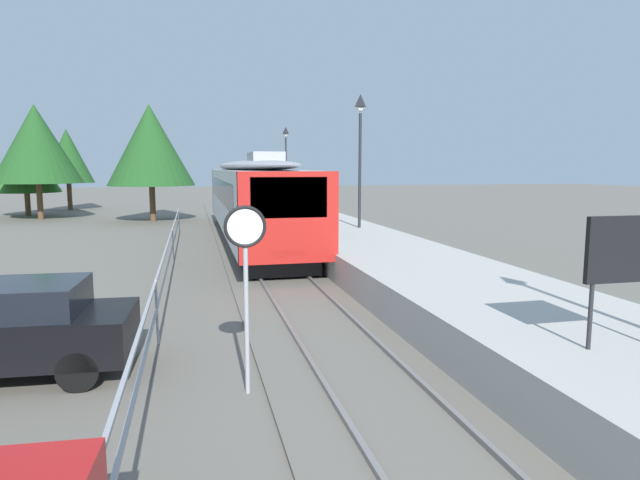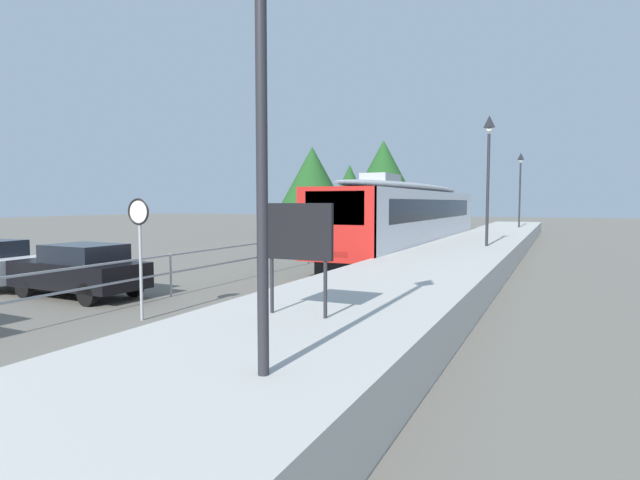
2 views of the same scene
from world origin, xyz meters
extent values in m
plane|color=#6B665B|center=(-3.00, 22.00, 0.00)|extent=(160.00, 160.00, 0.00)
cube|color=#6B665B|center=(0.00, 22.00, 0.03)|extent=(3.20, 60.00, 0.06)
cube|color=slate|center=(-0.72, 22.00, 0.10)|extent=(0.08, 60.00, 0.08)
cube|color=slate|center=(0.72, 22.00, 0.10)|extent=(0.08, 60.00, 0.08)
cube|color=silver|center=(0.00, 25.99, 1.96)|extent=(2.80, 19.53, 2.55)
cube|color=red|center=(0.00, 16.32, 1.96)|extent=(2.80, 0.24, 2.55)
cube|color=black|center=(0.00, 16.24, 2.53)|extent=(2.13, 0.08, 1.12)
cube|color=black|center=(0.00, 25.99, 2.37)|extent=(2.82, 16.40, 0.92)
ellipsoid|color=#9EA0A5|center=(0.00, 25.99, 3.42)|extent=(2.69, 18.75, 0.44)
cube|color=#9EA0A5|center=(0.00, 21.10, 3.70)|extent=(1.10, 2.20, 0.36)
cube|color=#EAE5C6|center=(0.00, 16.25, 0.97)|extent=(1.00, 0.10, 0.20)
cube|color=black|center=(0.00, 18.62, 0.42)|extent=(2.24, 3.20, 0.55)
cube|color=black|center=(0.00, 33.35, 0.42)|extent=(2.24, 3.20, 0.55)
cube|color=#B7B5AD|center=(3.25, 22.00, 0.45)|extent=(3.90, 60.00, 0.90)
cylinder|color=#232328|center=(4.06, 4.87, 3.20)|extent=(0.12, 0.12, 4.60)
cylinder|color=#232328|center=(4.06, 22.79, 3.20)|extent=(0.12, 0.12, 4.60)
pyramid|color=#232328|center=(4.06, 22.79, 6.00)|extent=(0.34, 0.34, 0.50)
sphere|color=silver|center=(4.06, 22.79, 5.68)|extent=(0.24, 0.24, 0.24)
cylinder|color=#232328|center=(4.06, 40.71, 3.20)|extent=(0.12, 0.12, 4.60)
pyramid|color=#232328|center=(4.06, 40.71, 6.00)|extent=(0.34, 0.34, 0.50)
sphere|color=silver|center=(4.06, 40.71, 5.68)|extent=(0.24, 0.24, 0.24)
cylinder|color=#232328|center=(2.58, 7.61, 1.35)|extent=(0.06, 0.06, 0.90)
cylinder|color=#232328|center=(3.54, 7.61, 1.35)|extent=(0.06, 0.06, 0.90)
cube|color=black|center=(3.06, 7.61, 2.25)|extent=(1.20, 0.08, 0.90)
cylinder|color=#9EA0A5|center=(-1.85, 9.31, 1.10)|extent=(0.07, 0.07, 2.20)
cylinder|color=white|center=(-1.85, 9.29, 2.50)|extent=(0.60, 0.03, 0.60)
torus|color=black|center=(-1.85, 9.28, 2.50)|extent=(0.61, 0.05, 0.61)
cube|color=#9EA0A5|center=(-3.30, 12.00, 1.20)|extent=(0.05, 36.00, 0.05)
cube|color=#9EA0A5|center=(-3.30, 12.00, 0.69)|extent=(0.05, 36.00, 0.05)
cylinder|color=#9EA0A5|center=(-3.30, 12.00, 0.62)|extent=(0.06, 0.06, 1.25)
cylinder|color=#9EA0A5|center=(-3.30, 21.00, 0.62)|extent=(0.06, 0.06, 1.25)
cylinder|color=#9EA0A5|center=(-3.30, 30.00, 0.62)|extent=(0.06, 0.06, 1.25)
cube|color=black|center=(-5.60, 10.81, 0.67)|extent=(4.08, 1.96, 0.72)
cube|color=black|center=(-5.35, 10.80, 1.28)|extent=(2.08, 1.65, 0.50)
cylinder|color=black|center=(-6.96, 10.10, 0.31)|extent=(0.63, 0.23, 0.62)
cylinder|color=black|center=(-6.88, 11.66, 0.31)|extent=(0.63, 0.23, 0.62)
cylinder|color=black|center=(-4.32, 9.97, 0.31)|extent=(0.63, 0.23, 0.62)
cylinder|color=black|center=(-4.24, 11.52, 0.31)|extent=(0.63, 0.23, 0.62)
cylinder|color=black|center=(-8.39, 11.42, 0.31)|extent=(0.63, 0.23, 0.62)
cylinder|color=brown|center=(-12.25, 40.07, 1.18)|extent=(0.36, 0.36, 2.35)
cone|color=#1E4C1E|center=(-12.25, 40.07, 4.85)|extent=(5.48, 5.48, 5.00)
cylinder|color=brown|center=(-12.12, 48.27, 1.08)|extent=(0.36, 0.36, 2.16)
cone|color=#1E4C1E|center=(-12.12, 48.27, 4.27)|extent=(3.87, 3.87, 4.22)
cylinder|color=brown|center=(-13.81, 43.13, 0.82)|extent=(0.36, 0.36, 1.64)
cone|color=#286023|center=(-13.81, 43.13, 3.71)|extent=(4.51, 4.51, 4.13)
cylinder|color=brown|center=(-5.03, 37.00, 1.12)|extent=(0.36, 0.36, 2.24)
cone|color=#1E4C1E|center=(-5.03, 37.00, 4.72)|extent=(5.30, 5.30, 4.96)
camera|label=1|loc=(-2.57, 1.52, 3.33)|focal=30.57mm
camera|label=2|loc=(6.87, 0.22, 2.71)|focal=29.46mm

